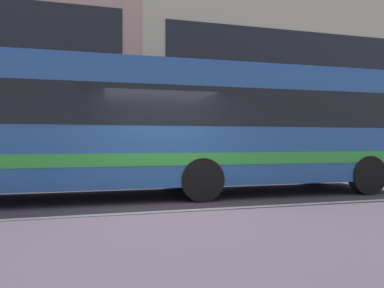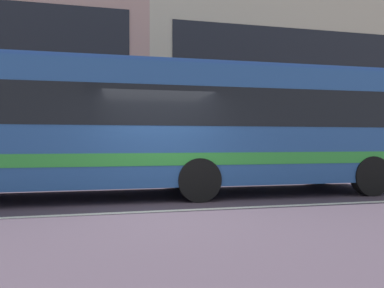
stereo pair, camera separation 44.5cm
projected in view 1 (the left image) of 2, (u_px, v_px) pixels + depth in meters
name	position (u px, v px, depth m)	size (l,w,h in m)	color
ground_plane	(172.00, 211.00, 7.16)	(160.00, 160.00, 0.00)	#403541
lane_centre_line	(172.00, 211.00, 7.16)	(60.00, 0.16, 0.01)	silver
apartment_block_right	(322.00, 86.00, 24.20)	(25.34, 10.24, 10.03)	#BAB199
transit_bus	(159.00, 124.00, 9.21)	(12.55, 2.80, 3.28)	#264E8D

